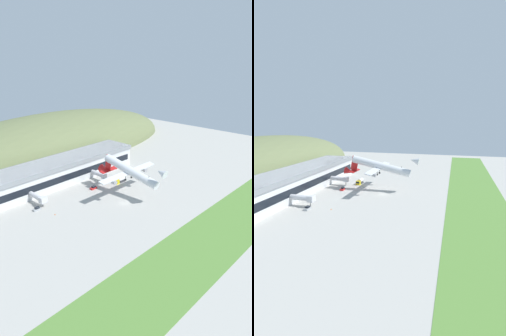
% 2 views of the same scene
% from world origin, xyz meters
% --- Properties ---
extents(ground_plane, '(348.31, 348.31, 0.00)m').
position_xyz_m(ground_plane, '(0.00, 0.00, 0.00)').
color(ground_plane, '#ADAAA3').
extents(grass_strip_foreground, '(313.48, 28.09, 0.08)m').
position_xyz_m(grass_strip_foreground, '(0.00, -47.84, 0.04)').
color(grass_strip_foreground, '#568438').
rests_on(grass_strip_foreground, ground_plane).
extents(hill_backdrop, '(233.29, 83.30, 56.22)m').
position_xyz_m(hill_backdrop, '(27.51, 99.46, 0.00)').
color(hill_backdrop, '#667047').
rests_on(hill_backdrop, ground_plane).
extents(terminal_building, '(111.32, 20.86, 13.12)m').
position_xyz_m(terminal_building, '(-8.58, 46.85, 7.43)').
color(terminal_building, silver).
rests_on(terminal_building, ground_plane).
extents(jetway_0, '(3.38, 12.18, 5.43)m').
position_xyz_m(jetway_0, '(-28.91, 30.17, 3.99)').
color(jetway_0, silver).
rests_on(jetway_0, ground_plane).
extents(jetway_1, '(3.38, 11.87, 5.43)m').
position_xyz_m(jetway_1, '(12.89, 30.33, 3.99)').
color(jetway_1, silver).
rests_on(jetway_1, ground_plane).
extents(cargo_airplane, '(39.28, 44.35, 13.20)m').
position_xyz_m(cargo_airplane, '(9.32, 4.52, 13.51)').
color(cargo_airplane, silver).
extents(service_car_0, '(3.86, 1.78, 1.66)m').
position_xyz_m(service_car_0, '(-32.91, 25.93, 0.69)').
color(service_car_0, '#999EA3').
rests_on(service_car_0, ground_plane).
extents(service_car_1, '(4.10, 1.99, 1.69)m').
position_xyz_m(service_car_1, '(2.30, 24.58, 0.70)').
color(service_car_1, '#B21E1E').
rests_on(service_car_1, ground_plane).
extents(fuel_truck, '(7.11, 2.85, 3.34)m').
position_xyz_m(fuel_truck, '(18.69, 20.08, 1.55)').
color(fuel_truck, gold).
rests_on(fuel_truck, ground_plane).
extents(traffic_cone_0, '(0.52, 0.52, 0.58)m').
position_xyz_m(traffic_cone_0, '(-29.90, 15.84, 0.28)').
color(traffic_cone_0, orange).
rests_on(traffic_cone_0, ground_plane).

